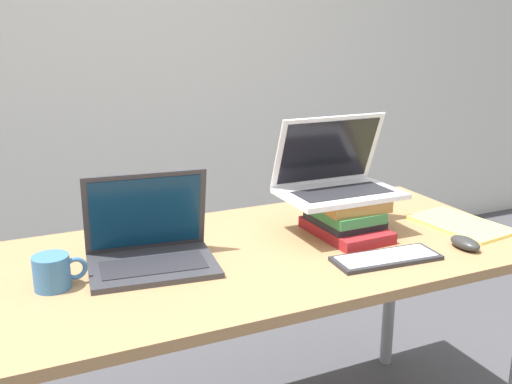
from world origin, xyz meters
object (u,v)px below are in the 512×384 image
Objects in this scene: laptop_left at (150,247)px; notepad at (461,224)px; wireless_keyboard at (386,258)px; mouse at (465,243)px; book_stack at (345,216)px; laptop_on_books at (336,179)px; mug at (53,272)px.

notepad is (1.02, -0.11, -0.05)m from laptop_left.
wireless_keyboard is 0.27m from mouse.
book_stack is 0.41m from notepad.
laptop_left is 0.63m from laptop_on_books.
book_stack reaches higher than wireless_keyboard.
laptop_left is at bearing 157.96° from wireless_keyboard.
laptop_left is 0.66m from wireless_keyboard.
laptop_on_books reaches higher than book_stack.
laptop_left is 0.63m from book_stack.
wireless_keyboard is at bearing -22.04° from laptop_left.
mug is (-0.88, -0.07, -0.13)m from laptop_on_books.
laptop_left is at bearing 178.58° from book_stack.
mouse is at bearing -48.26° from laptop_on_books.
laptop_left reaches higher than notepad.
wireless_keyboard is 0.43m from notepad.
laptop_left reaches higher than mug.
mug reaches higher than mouse.
notepad is at bearing -13.39° from book_stack.
laptop_on_books is 3.45× the size of mouse.
mouse is 0.21m from notepad.
mug is (-1.28, 0.06, 0.04)m from notepad.
laptop_left is 1.29× the size of book_stack.
laptop_left is 2.73× the size of mug.
laptop_left reaches higher than book_stack.
book_stack is 2.13× the size of mug.
book_stack is 2.70× the size of mouse.
laptop_on_books is at bearing 104.59° from book_stack.
laptop_on_books is (-0.01, 0.04, 0.11)m from book_stack.
laptop_left reaches higher than mouse.
laptop_on_books reaches higher than mug.
laptop_on_books reaches higher than notepad.
laptop_left reaches higher than wireless_keyboard.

